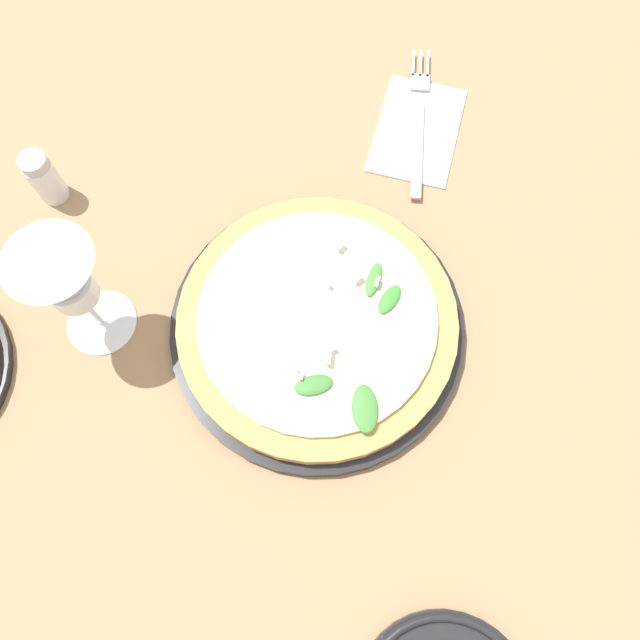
{
  "coord_description": "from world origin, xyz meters",
  "views": [
    {
      "loc": [
        -0.17,
        -0.1,
        0.62
      ],
      "look_at": [
        0.04,
        -0.0,
        0.03
      ],
      "focal_mm": 35.0,
      "sensor_mm": 36.0,
      "label": 1
    }
  ],
  "objects_px": {
    "wine_glass": "(66,283)",
    "shaker_pepper": "(44,178)",
    "fork": "(418,121)",
    "pizza_arugula_main": "(320,325)"
  },
  "relations": [
    {
      "from": "pizza_arugula_main",
      "to": "shaker_pepper",
      "type": "relative_size",
      "value": 4.59
    },
    {
      "from": "wine_glass",
      "to": "fork",
      "type": "xyz_separation_m",
      "value": [
        0.38,
        -0.2,
        -0.09
      ]
    },
    {
      "from": "fork",
      "to": "shaker_pepper",
      "type": "relative_size",
      "value": 3.11
    },
    {
      "from": "wine_glass",
      "to": "fork",
      "type": "height_order",
      "value": "wine_glass"
    },
    {
      "from": "fork",
      "to": "shaker_pepper",
      "type": "xyz_separation_m",
      "value": [
        -0.27,
        0.34,
        0.03
      ]
    },
    {
      "from": "pizza_arugula_main",
      "to": "fork",
      "type": "relative_size",
      "value": 1.47
    },
    {
      "from": "shaker_pepper",
      "to": "wine_glass",
      "type": "bearing_deg",
      "value": -128.76
    },
    {
      "from": "wine_glass",
      "to": "fork",
      "type": "bearing_deg",
      "value": -27.37
    },
    {
      "from": "wine_glass",
      "to": "shaker_pepper",
      "type": "relative_size",
      "value": 2.18
    },
    {
      "from": "wine_glass",
      "to": "shaker_pepper",
      "type": "height_order",
      "value": "wine_glass"
    }
  ]
}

